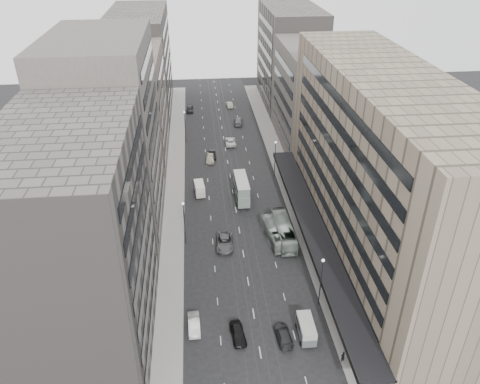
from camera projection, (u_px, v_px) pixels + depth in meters
name	position (u px, v px, depth m)	size (l,w,h in m)	color
ground	(249.00, 286.00, 72.08)	(220.00, 220.00, 0.00)	black
sidewalk_right	(283.00, 170.00, 105.33)	(4.00, 125.00, 0.15)	gray
sidewalk_left	(176.00, 175.00, 103.29)	(4.00, 125.00, 0.15)	gray
department_store	(380.00, 169.00, 73.28)	(19.20, 60.00, 30.00)	gray
building_right_mid	(313.00, 97.00, 112.62)	(15.00, 28.00, 24.00)	#534C48
building_right_far	(290.00, 57.00, 137.42)	(15.00, 32.00, 28.00)	#605A56
building_left_a	(79.00, 247.00, 55.83)	(15.00, 28.00, 30.00)	#605A56
building_left_b	(109.00, 140.00, 78.06)	(15.00, 26.00, 34.00)	#534C48
building_left_c	(129.00, 109.00, 103.55)	(15.00, 28.00, 25.00)	#76675B
building_left_d	(141.00, 64.00, 131.18)	(15.00, 38.00, 28.00)	#605A56
lamp_right_near	(321.00, 277.00, 65.99)	(0.44, 0.44, 8.32)	#262628
lamp_right_far	(275.00, 155.00, 100.40)	(0.44, 0.44, 8.32)	#262628
lamp_left_near	(184.00, 218.00, 78.96)	(0.44, 0.44, 8.32)	#262628
lamp_left_far	(185.00, 123.00, 115.96)	(0.44, 0.44, 8.32)	#262628
bus_near	(283.00, 231.00, 82.01)	(2.75, 11.76, 3.28)	gray
bus_far	(274.00, 233.00, 81.83)	(2.35, 10.05, 2.80)	gray
double_decker	(242.00, 188.00, 93.12)	(2.77, 8.58, 4.66)	gray
vw_microbus	(306.00, 328.00, 62.63)	(2.21, 4.71, 2.53)	#53565A
panel_van	(199.00, 188.00, 95.30)	(2.40, 4.35, 2.64)	beige
sedan_0	(238.00, 333.00, 62.75)	(1.79, 4.46, 1.52)	black
sedan_1	(194.00, 324.00, 64.14)	(1.59, 4.55, 1.50)	silver
sedan_2	(225.00, 242.00, 80.43)	(2.80, 6.08, 1.69)	#525254
sedan_3	(283.00, 335.00, 62.60)	(1.96, 4.83, 1.40)	#262628
sedan_4	(210.00, 158.00, 108.86)	(2.03, 5.03, 1.72)	beige
sedan_5	(212.00, 154.00, 110.79)	(1.56, 4.46, 1.47)	black
sedan_6	(230.00, 141.00, 117.26)	(2.61, 5.65, 1.57)	white
sedan_7	(238.00, 121.00, 128.93)	(2.36, 5.80, 1.68)	#5B5C5E
sedan_8	(190.00, 109.00, 137.32)	(1.87, 4.65, 1.59)	black
sedan_9	(229.00, 105.00, 140.82)	(1.62, 4.64, 1.53)	#A19A85
pedestrian	(343.00, 357.00, 59.13)	(0.60, 0.39, 1.64)	black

